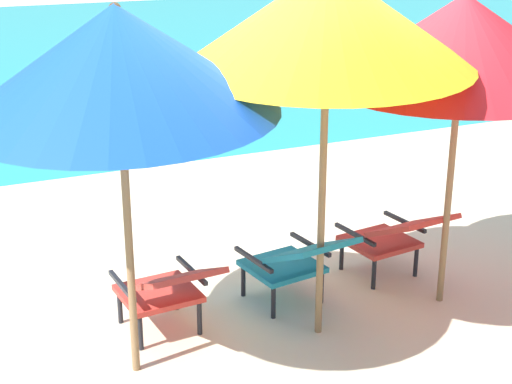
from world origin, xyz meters
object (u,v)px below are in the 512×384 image
at_px(lounge_chair_right, 394,235).
at_px(beach_umbrella_right, 463,40).
at_px(beach_umbrella_center, 328,17).
at_px(lounge_chair_left, 167,287).
at_px(lounge_chair_center, 296,259).
at_px(beach_umbrella_left, 118,60).

height_order(lounge_chair_right, beach_umbrella_right, beach_umbrella_right).
relative_size(lounge_chair_right, beach_umbrella_center, 0.36).
bearing_deg(beach_umbrella_right, beach_umbrella_center, -178.29).
distance_m(lounge_chair_left, lounge_chair_center, 1.01).
distance_m(beach_umbrella_left, beach_umbrella_center, 1.33).
distance_m(lounge_chair_left, beach_umbrella_right, 2.64).
distance_m(lounge_chair_right, beach_umbrella_right, 1.65).
xyz_separation_m(beach_umbrella_left, beach_umbrella_center, (1.32, -0.06, 0.18)).
bearing_deg(lounge_chair_center, lounge_chair_left, -177.78).
relative_size(lounge_chair_left, lounge_chair_right, 0.98).
height_order(lounge_chair_left, lounge_chair_center, same).
xyz_separation_m(lounge_chair_left, beach_umbrella_right, (2.08, -0.31, 1.59)).
xyz_separation_m(lounge_chair_center, beach_umbrella_right, (1.08, -0.35, 1.59)).
bearing_deg(lounge_chair_right, beach_umbrella_center, -153.34).
distance_m(lounge_chair_left, lounge_chair_right, 1.94).
distance_m(lounge_chair_center, lounge_chair_right, 0.93).
bearing_deg(lounge_chair_right, lounge_chair_center, -174.29).
bearing_deg(beach_umbrella_center, lounge_chair_center, 88.83).
distance_m(lounge_chair_left, beach_umbrella_center, 2.09).
bearing_deg(lounge_chair_right, beach_umbrella_right, -71.53).
bearing_deg(beach_umbrella_right, beach_umbrella_left, 179.28).
bearing_deg(beach_umbrella_center, lounge_chair_left, 161.32).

